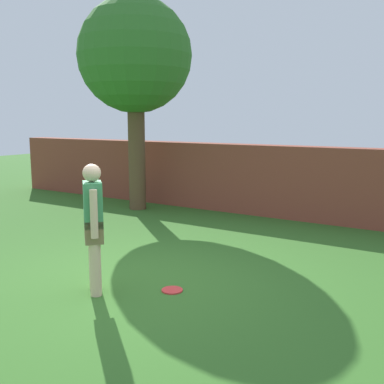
{
  "coord_description": "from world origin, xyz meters",
  "views": [
    {
      "loc": [
        3.74,
        -4.51,
        2.16
      ],
      "look_at": [
        -0.1,
        1.52,
        1.0
      ],
      "focal_mm": 42.53,
      "sensor_mm": 36.0,
      "label": 1
    }
  ],
  "objects": [
    {
      "name": "frisbee_red",
      "position": [
        0.58,
        -0.03,
        0.01
      ],
      "size": [
        0.27,
        0.27,
        0.02
      ],
      "primitive_type": "cylinder",
      "color": "red",
      "rests_on": "ground"
    },
    {
      "name": "person",
      "position": [
        -0.2,
        -0.57,
        0.9
      ],
      "size": [
        0.42,
        0.41,
        1.62
      ],
      "rotation": [
        0.0,
        0.0,
        -0.75
      ],
      "color": "beige",
      "rests_on": "ground"
    },
    {
      "name": "ground_plane",
      "position": [
        0.0,
        0.0,
        0.0
      ],
      "size": [
        40.0,
        40.0,
        0.0
      ],
      "primitive_type": "plane",
      "color": "#336623"
    },
    {
      "name": "tree",
      "position": [
        -3.17,
        3.89,
        3.54
      ],
      "size": [
        2.63,
        2.63,
        4.91
      ],
      "color": "brown",
      "rests_on": "ground"
    },
    {
      "name": "brick_wall",
      "position": [
        -1.5,
        4.91,
        0.79
      ],
      "size": [
        13.11,
        0.5,
        1.58
      ],
      "primitive_type": "cube",
      "color": "brown",
      "rests_on": "ground"
    }
  ]
}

